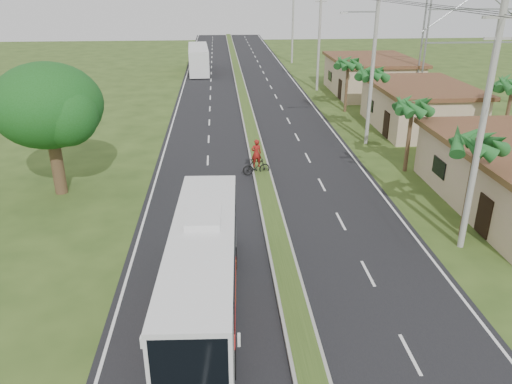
{
  "coord_description": "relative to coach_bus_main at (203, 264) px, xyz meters",
  "views": [
    {
      "loc": [
        -2.64,
        -17.76,
        11.55
      ],
      "look_at": [
        -0.91,
        5.01,
        1.8
      ],
      "focal_mm": 35.0,
      "sensor_mm": 36.0,
      "label": 1
    }
  ],
  "objects": [
    {
      "name": "coach_bus_far",
      "position": [
        -1.79,
        53.09,
        -0.06
      ],
      "size": [
        3.02,
        11.59,
        3.35
      ],
      "rotation": [
        0.0,
        0.0,
        0.05
      ],
      "color": "silver",
      "rests_on": "ground"
    },
    {
      "name": "palm_verge_a",
      "position": [
        12.36,
        4.93,
        2.78
      ],
      "size": [
        2.4,
        2.4,
        5.45
      ],
      "color": "#473321",
      "rests_on": "ground"
    },
    {
      "name": "billboard_lattice",
      "position": [
        25.36,
        31.93,
        4.86
      ],
      "size": [
        10.18,
        1.18,
        12.07
      ],
      "color": "gray",
      "rests_on": "ground"
    },
    {
      "name": "palm_verge_c",
      "position": [
        12.16,
        20.93,
        3.16
      ],
      "size": [
        2.4,
        2.4,
        5.85
      ],
      "color": "#473321",
      "rests_on": "ground"
    },
    {
      "name": "shop_mid",
      "position": [
        17.36,
        23.93,
        -0.1
      ],
      "size": [
        7.6,
        10.6,
        3.67
      ],
      "color": "tan",
      "rests_on": "ground"
    },
    {
      "name": "motorcyclist",
      "position": [
        3.01,
        13.96,
        -1.11
      ],
      "size": [
        1.85,
        0.82,
        2.36
      ],
      "rotation": [
        0.0,
        0.0,
        0.18
      ],
      "color": "black",
      "rests_on": "ground"
    },
    {
      "name": "palm_verge_d",
      "position": [
        12.66,
        29.93,
        2.59
      ],
      "size": [
        2.4,
        2.4,
        5.25
      ],
      "color": "#473321",
      "rests_on": "ground"
    },
    {
      "name": "utility_pole_a",
      "position": [
        11.86,
        3.93,
        3.71
      ],
      "size": [
        1.6,
        0.28,
        11.0
      ],
      "color": "gray",
      "rests_on": "ground"
    },
    {
      "name": "ground",
      "position": [
        3.36,
        1.93,
        -1.96
      ],
      "size": [
        180.0,
        180.0,
        0.0
      ],
      "primitive_type": "plane",
      "color": "#2E4419",
      "rests_on": "ground"
    },
    {
      "name": "utility_pole_d",
      "position": [
        11.86,
        59.93,
        3.46
      ],
      "size": [
        1.6,
        0.28,
        10.5
      ],
      "color": "gray",
      "rests_on": "ground"
    },
    {
      "name": "utility_pole_c",
      "position": [
        11.86,
        39.93,
        3.71
      ],
      "size": [
        1.6,
        0.28,
        11.0
      ],
      "color": "gray",
      "rests_on": "ground"
    },
    {
      "name": "shop_far",
      "position": [
        17.36,
        37.93,
        -0.03
      ],
      "size": [
        8.6,
        11.6,
        3.82
      ],
      "color": "tan",
      "rests_on": "ground"
    },
    {
      "name": "lane_edge_left",
      "position": [
        -3.34,
        21.93,
        -1.96
      ],
      "size": [
        0.12,
        160.0,
        0.01
      ],
      "primitive_type": "cube",
      "color": "silver",
      "rests_on": "ground"
    },
    {
      "name": "median_strip",
      "position": [
        3.36,
        21.93,
        -1.86
      ],
      "size": [
        1.2,
        160.0,
        0.18
      ],
      "color": "gray",
      "rests_on": "ground"
    },
    {
      "name": "lane_edge_right",
      "position": [
        10.06,
        21.93,
        -1.96
      ],
      "size": [
        0.12,
        160.0,
        0.01
      ],
      "primitive_type": "cube",
      "color": "silver",
      "rests_on": "ground"
    },
    {
      "name": "palm_verge_b",
      "position": [
        12.76,
        13.93,
        2.4
      ],
      "size": [
        2.4,
        2.4,
        5.05
      ],
      "color": "#473321",
      "rests_on": "ground"
    },
    {
      "name": "utility_pole_b",
      "position": [
        11.83,
        19.93,
        4.3
      ],
      "size": [
        3.2,
        0.28,
        12.0
      ],
      "color": "gray",
      "rests_on": "ground"
    },
    {
      "name": "road_asphalt",
      "position": [
        3.36,
        21.93,
        -1.95
      ],
      "size": [
        14.0,
        160.0,
        0.02
      ],
      "primitive_type": "cube",
      "color": "black",
      "rests_on": "ground"
    },
    {
      "name": "coach_bus_main",
      "position": [
        0.0,
        0.0,
        0.0
      ],
      "size": [
        2.79,
        11.13,
        3.57
      ],
      "rotation": [
        0.0,
        0.0,
        -0.04
      ],
      "color": "silver",
      "rests_on": "ground"
    },
    {
      "name": "shade_tree",
      "position": [
        -8.75,
        11.95,
        3.07
      ],
      "size": [
        6.3,
        6.0,
        7.54
      ],
      "color": "#473321",
      "rests_on": "ground"
    }
  ]
}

